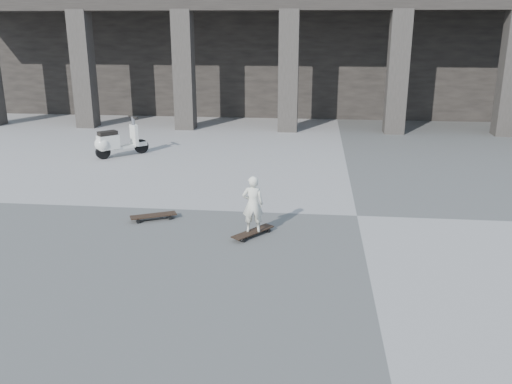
# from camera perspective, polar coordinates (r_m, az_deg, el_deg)

# --- Properties ---
(ground) EXTENTS (90.00, 90.00, 0.00)m
(ground) POSITION_cam_1_polar(r_m,az_deg,el_deg) (10.65, 10.58, -2.47)
(ground) COLOR #4A4A48
(ground) RESTS_ON ground
(colonnade) EXTENTS (28.00, 8.82, 6.00)m
(colonnade) POSITION_cam_1_polar(r_m,az_deg,el_deg) (23.78, 8.63, 15.92)
(colonnade) COLOR black
(colonnade) RESTS_ON ground
(longboard) EXTENTS (0.70, 0.83, 0.09)m
(longboard) POSITION_cam_1_polar(r_m,az_deg,el_deg) (9.47, -0.33, -4.25)
(longboard) COLOR black
(longboard) RESTS_ON ground
(skateboard_spare) EXTENTS (0.87, 0.57, 0.10)m
(skateboard_spare) POSITION_cam_1_polar(r_m,az_deg,el_deg) (10.41, -10.74, -2.49)
(skateboard_spare) COLOR black
(skateboard_spare) RESTS_ON ground
(child) EXTENTS (0.39, 0.28, 1.00)m
(child) POSITION_cam_1_polar(r_m,az_deg,el_deg) (9.29, -0.33, -1.28)
(child) COLOR beige
(child) RESTS_ON longboard
(scooter) EXTENTS (1.22, 1.17, 1.08)m
(scooter) POSITION_cam_1_polar(r_m,az_deg,el_deg) (15.43, -14.84, 5.08)
(scooter) COLOR black
(scooter) RESTS_ON ground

